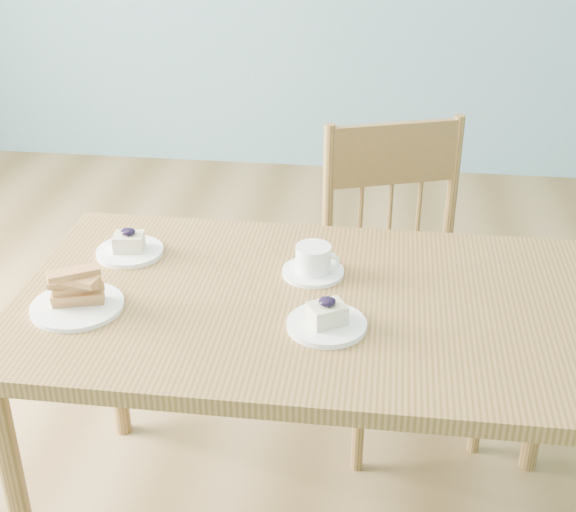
% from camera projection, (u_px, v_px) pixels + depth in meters
% --- Properties ---
extents(room, '(5.01, 5.01, 2.71)m').
position_uv_depth(room, '(221.00, 11.00, 1.81)').
color(room, olive).
rests_on(room, ground).
extents(dining_table, '(1.39, 0.79, 0.74)m').
position_uv_depth(dining_table, '(311.00, 326.00, 1.90)').
color(dining_table, olive).
rests_on(dining_table, ground).
extents(dining_chair, '(0.56, 0.54, 0.97)m').
position_uv_depth(dining_chair, '(402.00, 284.00, 2.43)').
color(dining_chair, olive).
rests_on(dining_chair, ground).
extents(cheesecake_plate_near, '(0.18, 0.18, 0.07)m').
position_uv_depth(cheesecake_plate_near, '(327.00, 320.00, 1.75)').
color(cheesecake_plate_near, white).
rests_on(cheesecake_plate_near, dining_table).
extents(cheesecake_plate_far, '(0.17, 0.17, 0.07)m').
position_uv_depth(cheesecake_plate_far, '(130.00, 248.00, 2.06)').
color(cheesecake_plate_far, white).
rests_on(cheesecake_plate_far, dining_table).
extents(coffee_cup, '(0.15, 0.15, 0.08)m').
position_uv_depth(coffee_cup, '(314.00, 262.00, 1.96)').
color(coffee_cup, white).
rests_on(coffee_cup, dining_table).
extents(biscotti_plate, '(0.21, 0.21, 0.10)m').
position_uv_depth(biscotti_plate, '(76.00, 296.00, 1.82)').
color(biscotti_plate, white).
rests_on(biscotti_plate, dining_table).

